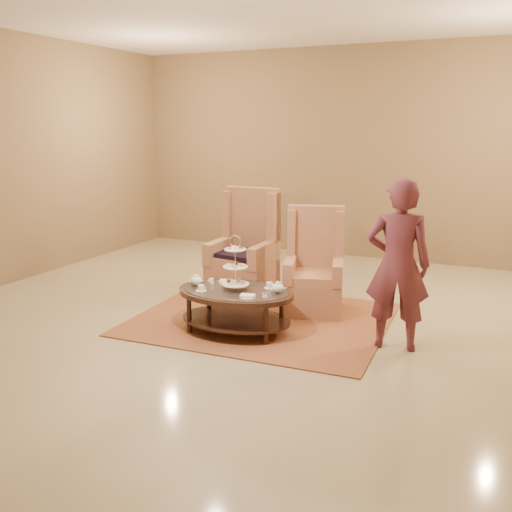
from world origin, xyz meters
The scene contains 8 objects.
ground centered at (0.00, 0.00, 0.00)m, with size 8.00×8.00×0.00m, color tan.
ceiling centered at (0.00, 0.00, 0.00)m, with size 8.00×8.00×0.02m, color silver.
wall_back centered at (0.00, 4.00, 1.75)m, with size 8.00×0.04×3.50m, color olive.
rug centered at (-0.06, 0.30, 0.01)m, with size 2.93×2.47×0.02m.
tea_table centered at (-0.15, -0.20, 0.40)m, with size 1.33×0.94×1.09m.
armchair_left centered at (-0.68, 1.15, 0.48)m, with size 0.76×0.79×1.41m.
armchair_right centered at (0.38, 0.89, 0.43)m, with size 0.85×0.86×1.27m.
person centered at (1.51, 0.08, 0.87)m, with size 0.70×0.52×1.74m.
Camera 1 is at (2.52, -5.49, 2.22)m, focal length 40.00 mm.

